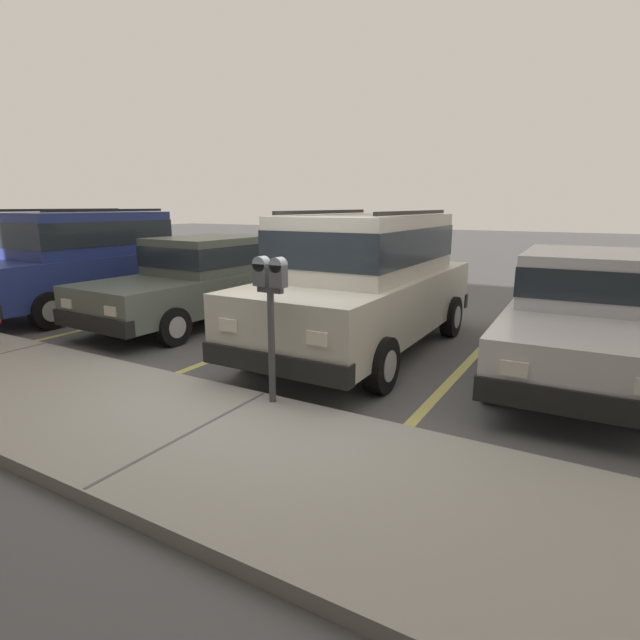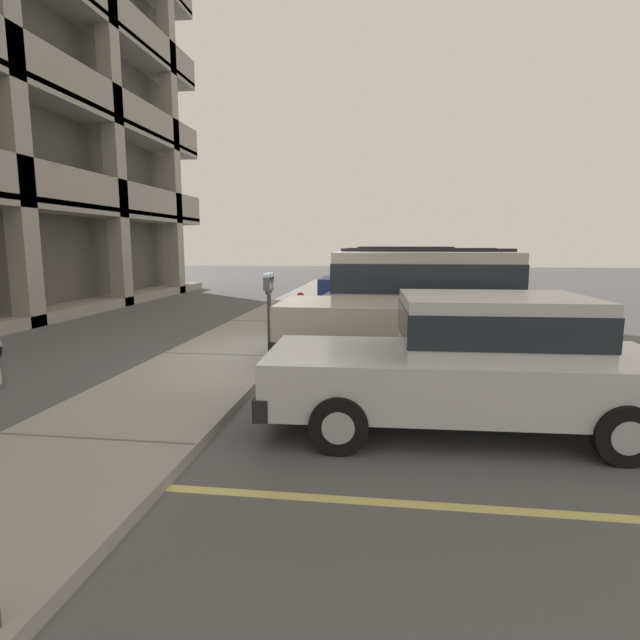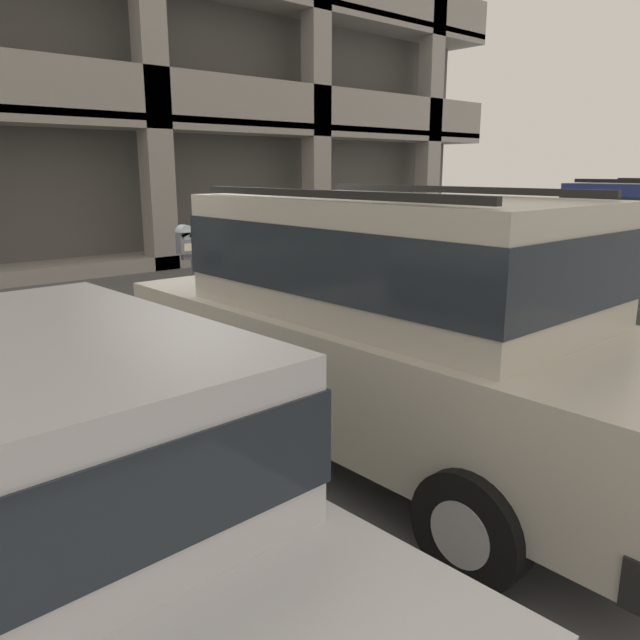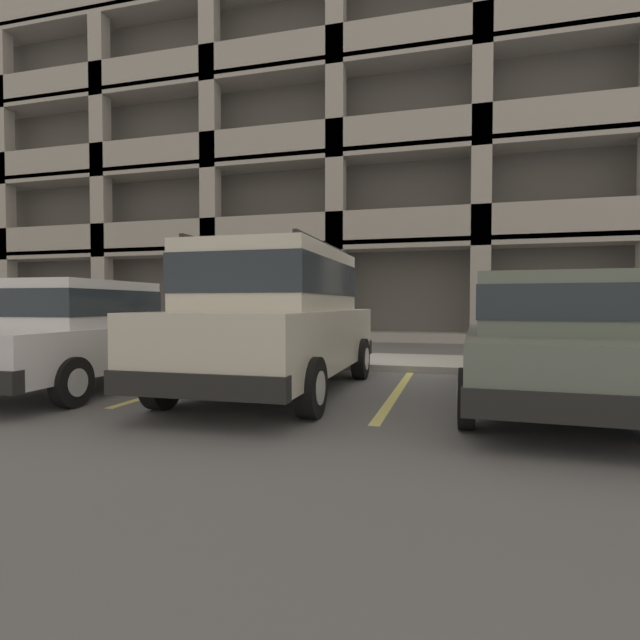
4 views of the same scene
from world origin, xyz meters
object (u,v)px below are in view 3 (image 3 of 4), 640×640
at_px(red_sedan, 9,493).
at_px(dark_hatchback, 616,297).
at_px(parking_meter_near, 195,262).
at_px(silver_suv, 388,315).
at_px(fire_hydrant, 456,278).

bearing_deg(red_sedan, dark_hatchback, -0.49).
bearing_deg(parking_meter_near, silver_suv, -86.33).
height_order(red_sedan, fire_hydrant, red_sedan).
relative_size(silver_suv, fire_hydrant, 6.85).
xyz_separation_m(dark_hatchback, fire_hydrant, (1.35, 3.11, -0.36)).
xyz_separation_m(silver_suv, dark_hatchback, (3.38, -0.25, -0.27)).
height_order(silver_suv, fire_hydrant, silver_suv).
relative_size(parking_meter_near, fire_hydrant, 2.14).
bearing_deg(red_sedan, parking_meter_near, 46.16).
distance_m(parking_meter_near, fire_hydrant, 4.96).
xyz_separation_m(red_sedan, dark_hatchback, (6.21, 0.18, 0.00)).
height_order(red_sedan, parking_meter_near, parking_meter_near).
distance_m(silver_suv, fire_hydrant, 5.56).
xyz_separation_m(silver_suv, parking_meter_near, (-0.16, 2.56, 0.15)).
relative_size(silver_suv, red_sedan, 1.06).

